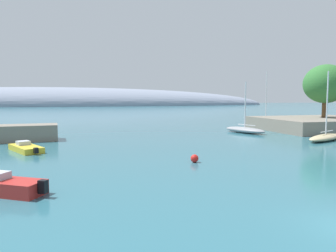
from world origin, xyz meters
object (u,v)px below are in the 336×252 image
motorboat_yellow_foreground (26,148)px  tree_clump_shore (326,84)px  sailboat_white_mid_mooring (265,123)px  sailboat_grey_near_shore (245,130)px  sailboat_sand_outer_mooring (326,137)px  motorboat_red_alongside_breakwater (8,186)px  mooring_buoy_red (195,158)px

motorboat_yellow_foreground → tree_clump_shore: bearing=-102.6°
sailboat_white_mid_mooring → motorboat_yellow_foreground: sailboat_white_mid_mooring is taller
sailboat_grey_near_shore → motorboat_yellow_foreground: bearing=88.9°
sailboat_sand_outer_mooring → motorboat_red_alongside_breakwater: 36.42m
tree_clump_shore → sailboat_grey_near_shore: size_ratio=1.14×
motorboat_yellow_foreground → motorboat_red_alongside_breakwater: (1.19, -15.24, 0.11)m
sailboat_white_mid_mooring → motorboat_red_alongside_breakwater: size_ratio=2.31×
tree_clump_shore → mooring_buoy_red: bearing=-146.7°
sailboat_grey_near_shore → sailboat_white_mid_mooring: (10.03, 9.94, -0.01)m
sailboat_white_mid_mooring → sailboat_sand_outer_mooring: size_ratio=1.19×
sailboat_white_mid_mooring → motorboat_yellow_foreground: (-39.72, -19.12, -0.16)m
sailboat_sand_outer_mooring → motorboat_yellow_foreground: sailboat_sand_outer_mooring is taller
sailboat_grey_near_shore → motorboat_red_alongside_breakwater: size_ratio=1.77×
sailboat_grey_near_shore → motorboat_yellow_foreground: size_ratio=1.42×
sailboat_grey_near_shore → mooring_buoy_red: size_ratio=11.89×
motorboat_yellow_foreground → mooring_buoy_red: bearing=-150.4°
tree_clump_shore → motorboat_red_alongside_breakwater: 52.03m
sailboat_white_mid_mooring → mooring_buoy_red: bearing=3.1°
tree_clump_shore → motorboat_yellow_foreground: (-45.69, -10.71, -7.36)m
motorboat_red_alongside_breakwater → sailboat_grey_near_shore: bearing=-107.2°
sailboat_grey_near_shore → sailboat_white_mid_mooring: 14.12m
tree_clump_shore → motorboat_red_alongside_breakwater: bearing=-149.8°
sailboat_white_mid_mooring → motorboat_red_alongside_breakwater: (-38.54, -34.36, -0.06)m
tree_clump_shore → sailboat_white_mid_mooring: tree_clump_shore is taller
sailboat_grey_near_shore → motorboat_red_alongside_breakwater: sailboat_grey_near_shore is taller
motorboat_red_alongside_breakwater → mooring_buoy_red: (13.12, 5.35, -0.11)m
sailboat_sand_outer_mooring → mooring_buoy_red: sailboat_sand_outer_mooring is taller
sailboat_grey_near_shore → sailboat_sand_outer_mooring: (5.25, -10.79, -0.04)m
tree_clump_shore → sailboat_grey_near_shore: bearing=-174.5°
sailboat_sand_outer_mooring → motorboat_red_alongside_breakwater: sailboat_sand_outer_mooring is taller
motorboat_yellow_foreground → mooring_buoy_red: (14.30, -9.89, 0.00)m
motorboat_red_alongside_breakwater → motorboat_yellow_foreground: bearing=-53.3°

